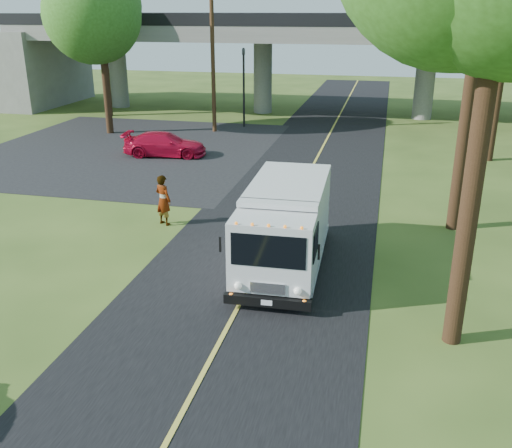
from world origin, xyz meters
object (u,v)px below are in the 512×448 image
(tree_left_lot, at_px, (100,3))
(tree_left_far, at_px, (102,11))
(traffic_signal, at_px, (244,79))
(step_van, at_px, (285,224))
(red_sedan, at_px, (165,144))
(pedestrian, at_px, (163,200))
(utility_pole, at_px, (213,60))

(tree_left_lot, bearing_deg, tree_left_far, 116.57)
(traffic_signal, height_order, step_van, traffic_signal)
(tree_left_far, relative_size, step_van, 1.57)
(red_sedan, bearing_deg, tree_left_lot, 41.52)
(tree_left_lot, bearing_deg, red_sedan, -40.76)
(traffic_signal, xyz_separation_m, tree_left_lot, (-7.79, -4.16, 4.70))
(traffic_signal, bearing_deg, tree_left_lot, -151.89)
(step_van, bearing_deg, red_sedan, 123.61)
(pedestrian, bearing_deg, tree_left_far, -33.56)
(red_sedan, relative_size, pedestrian, 2.34)
(traffic_signal, xyz_separation_m, utility_pole, (-1.50, -2.00, 1.40))
(tree_left_far, bearing_deg, tree_left_lot, -63.43)
(utility_pole, xyz_separation_m, step_van, (8.25, -19.70, -3.17))
(utility_pole, distance_m, pedestrian, 17.67)
(tree_left_lot, distance_m, red_sedan, 10.33)
(step_van, distance_m, pedestrian, 5.77)
(traffic_signal, bearing_deg, step_van, -72.72)
(step_van, bearing_deg, utility_pole, 111.17)
(pedestrian, bearing_deg, utility_pole, -53.88)
(utility_pole, distance_m, tree_left_far, 10.45)
(step_van, bearing_deg, tree_left_far, 125.15)
(red_sedan, distance_m, pedestrian, 10.76)
(utility_pole, bearing_deg, traffic_signal, 53.13)
(utility_pole, distance_m, tree_left_lot, 7.43)
(tree_left_far, relative_size, red_sedan, 2.21)
(traffic_signal, distance_m, tree_left_far, 11.75)
(red_sedan, bearing_deg, traffic_signal, -21.60)
(utility_pole, relative_size, pedestrian, 4.71)
(traffic_signal, relative_size, step_van, 0.82)
(utility_pole, relative_size, tree_left_lot, 0.86)
(traffic_signal, distance_m, step_van, 22.79)
(red_sedan, bearing_deg, tree_left_far, 30.72)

